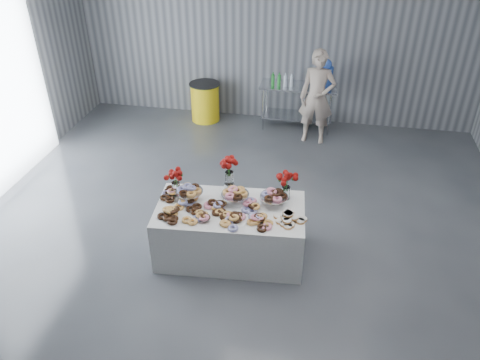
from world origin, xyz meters
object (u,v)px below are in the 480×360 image
(display_table, at_px, (230,231))
(water_jug, at_px, (326,75))
(person, at_px, (317,97))
(prep_table, at_px, (298,99))
(trash_barrel, at_px, (205,102))

(display_table, distance_m, water_jug, 4.26)
(person, bearing_deg, display_table, -100.85)
(prep_table, bearing_deg, display_table, -97.34)
(trash_barrel, bearing_deg, person, -12.64)
(prep_table, distance_m, person, 0.70)
(display_table, xyz_separation_m, person, (0.91, 3.54, 0.51))
(prep_table, distance_m, trash_barrel, 1.92)
(person, relative_size, trash_barrel, 2.22)
(water_jug, height_order, trash_barrel, water_jug)
(prep_table, bearing_deg, trash_barrel, -180.00)
(water_jug, relative_size, person, 0.31)
(display_table, distance_m, trash_barrel, 4.29)
(display_table, xyz_separation_m, trash_barrel, (-1.39, 4.06, 0.03))
(display_table, distance_m, prep_table, 4.10)
(display_table, xyz_separation_m, water_jug, (1.02, 4.06, 0.77))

